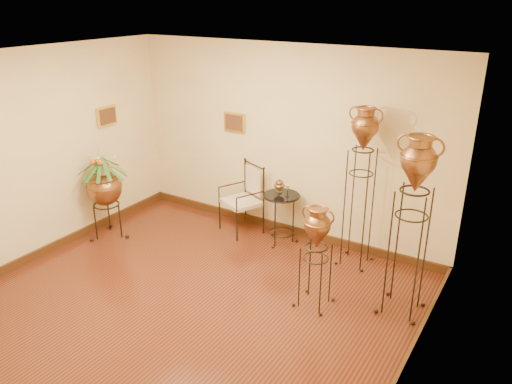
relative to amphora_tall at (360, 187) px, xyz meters
The scene contains 8 objects.
ground 2.74m from the amphora_tall, 121.00° to the right, with size 5.00×5.00×0.00m, color #5E2516.
room_shell 2.58m from the amphora_tall, 121.20° to the right, with size 5.02×5.02×2.81m.
amphora_tall is the anchor object (origin of this frame).
amphora_mid 1.14m from the amphora_tall, 41.32° to the right, with size 0.56×0.56×2.11m.
amphora_short 1.26m from the amphora_tall, 92.13° to the right, with size 0.44×0.44×1.26m.
planter_urn 3.65m from the amphora_tall, 161.19° to the right, with size 1.03×1.03×1.47m.
armchair 1.92m from the amphora_tall, behind, with size 0.76×0.74×1.05m.
side_table 1.34m from the amphora_tall, behind, with size 0.54×0.54×0.95m.
Camera 1 is at (3.29, -3.61, 3.41)m, focal length 35.00 mm.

